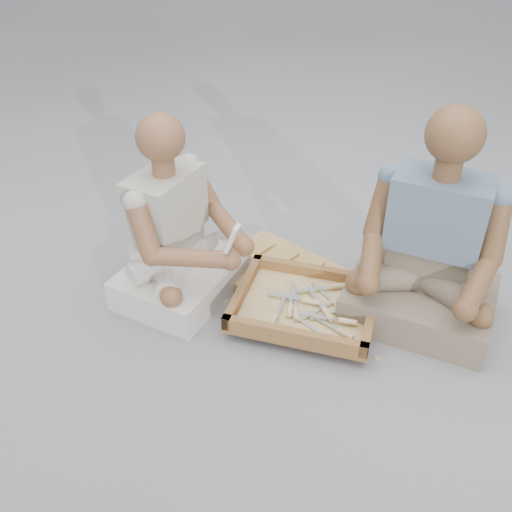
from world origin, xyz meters
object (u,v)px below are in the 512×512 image
Objects in this scene: carved_panel at (286,277)px; craftsman at (177,238)px; companion at (429,255)px; tool_tray at (305,306)px.

craftsman reaches higher than carved_panel.
companion is at bearing 13.84° from carved_panel.
companion is (0.36, 0.30, 0.23)m from tool_tray.
companion reaches higher than craftsman.
craftsman is at bearing 16.02° from companion.
carved_panel is at bearing 126.53° from craftsman.
craftsman is 0.91× the size of companion.
companion reaches higher than carved_panel.
craftsman is 1.00m from companion.
carved_panel is 0.26m from tool_tray.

